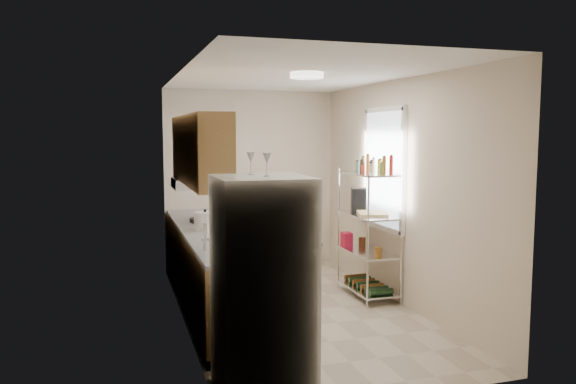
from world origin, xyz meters
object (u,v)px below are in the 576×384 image
Objects in this scene: espresso_machine at (358,199)px; refrigerator at (263,287)px; frying_pan_large at (201,220)px; cutting_board at (372,213)px; rice_cooker at (205,221)px.

refrigerator is at bearing -107.88° from espresso_machine.
cutting_board is at bearing -4.13° from frying_pan_large.
cutting_board reaches higher than frying_pan_large.
rice_cooker is 0.82× the size of espresso_machine.
frying_pan_large is 0.94× the size of espresso_machine.
frying_pan_large is at bearing -171.23° from espresso_machine.
refrigerator reaches higher than espresso_machine.
frying_pan_large is at bearing 90.83° from refrigerator.
frying_pan_large is (-0.04, 2.82, 0.09)m from refrigerator.
espresso_machine reaches higher than rice_cooker.
frying_pan_large is 1.98m from espresso_machine.
refrigerator is at bearing -87.95° from rice_cooker.
rice_cooker is at bearing -154.42° from espresso_machine.
refrigerator is 3.87× the size of cutting_board.
espresso_machine is at bearing 6.05° from frying_pan_large.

